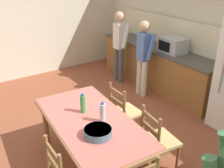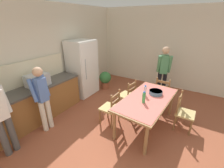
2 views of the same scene
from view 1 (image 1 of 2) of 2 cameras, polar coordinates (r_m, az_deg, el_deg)
ground_plane at (r=4.16m, az=-3.80°, el=-12.84°), size 8.32×8.32×0.00m
wall_back at (r=5.28m, az=21.80°, el=11.23°), size 6.52×0.12×2.90m
wall_left at (r=6.42m, az=-19.85°, el=13.72°), size 0.12×5.20×2.90m
kitchen_counter at (r=5.87m, az=9.63°, el=3.74°), size 3.08×0.66×0.91m
counter_splashback at (r=5.86m, az=12.42°, el=11.18°), size 3.04×0.03×0.60m
microwave at (r=5.38m, az=13.08°, el=8.25°), size 0.50×0.39×0.30m
dining_table at (r=3.34m, az=-4.55°, el=-9.05°), size 1.91×1.07×0.76m
bottle_near_centre at (r=3.41m, az=-6.37°, el=-4.28°), size 0.07×0.07×0.27m
bottle_off_centre at (r=3.20m, az=-2.07°, el=-6.24°), size 0.07×0.07×0.27m
serving_bowl at (r=3.00m, az=-3.10°, el=-10.33°), size 0.32×0.32×0.09m
chair_side_far_right at (r=3.54m, az=9.96°, el=-11.98°), size 0.47×0.46×0.91m
chair_side_far_left at (r=4.08m, az=2.61°, el=-6.10°), size 0.42×0.40×0.91m
person_at_sink at (r=5.90m, az=1.62°, el=8.77°), size 0.40×0.28×1.61m
person_at_counter at (r=5.28m, az=6.81°, el=6.28°), size 0.39×0.27×1.55m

